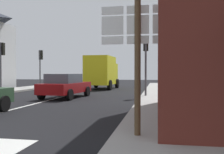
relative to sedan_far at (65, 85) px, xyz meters
The scene contains 9 objects.
ground_plane 0.98m from the sedan_far, 131.04° to the left, with size 80.00×80.00×0.00m, color black.
sidewalk_right 6.00m from the sedan_far, 14.92° to the right, with size 2.44×44.00×0.14m, color #9E9B96.
lane_centre_stripe 3.64m from the sedan_far, 96.55° to the right, with size 0.16×12.00×0.01m, color silver.
sedan_far is the anchor object (origin of this frame).
delivery_truck 8.79m from the sedan_far, 87.72° to the left, with size 2.62×5.07×3.05m.
route_sign_post 10.47m from the sedan_far, 60.54° to the right, with size 1.66×0.14×3.20m.
traffic_light_far_left 10.24m from the sedan_far, 124.19° to the left, with size 0.30×0.49×3.72m.
traffic_light_near_right 5.35m from the sedan_far, 12.20° to the left, with size 0.30×0.49×3.79m.
traffic_light_near_left 6.33m from the sedan_far, 159.96° to the left, with size 0.30×0.49×3.73m.
Camera 1 is at (5.96, -5.23, 1.54)m, focal length 40.77 mm.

